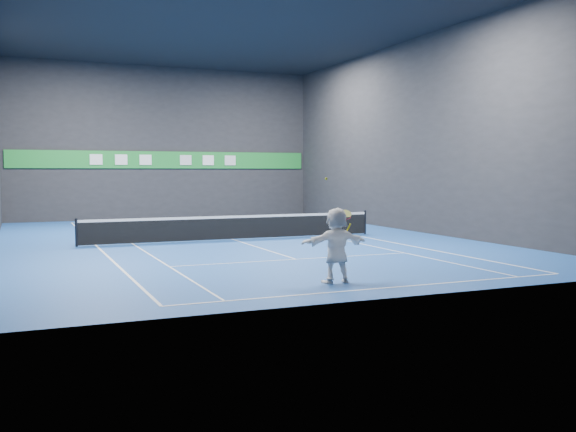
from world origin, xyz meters
name	(u,v)px	position (x,y,z in m)	size (l,w,h in m)	color
ground	(234,240)	(0.00, 0.00, 0.00)	(26.00, 26.00, 0.00)	#1C4A9B
ceiling	(233,18)	(0.00, 0.00, 9.00)	(26.00, 26.00, 0.00)	black
wall_back	(165,143)	(0.00, 13.00, 4.50)	(18.00, 0.10, 9.00)	#252528
wall_front	(416,96)	(0.00, -13.00, 4.50)	(18.00, 0.10, 9.00)	#252528
wall_right	(418,135)	(9.00, 0.00, 4.50)	(0.10, 26.00, 9.00)	#252528
baseline_near	(387,288)	(0.00, -11.89, 0.00)	(10.98, 0.08, 0.01)	white
baseline_far	(170,220)	(0.00, 11.89, 0.00)	(10.98, 0.08, 0.01)	white
sideline_doubles_left	(96,246)	(-5.49, 0.00, 0.00)	(0.08, 23.78, 0.01)	white
sideline_doubles_right	(351,235)	(5.49, 0.00, 0.00)	(0.08, 23.78, 0.01)	white
sideline_singles_left	(133,244)	(-4.11, 0.00, 0.00)	(0.06, 23.78, 0.01)	white
sideline_singles_right	(323,236)	(4.11, 0.00, 0.00)	(0.06, 23.78, 0.01)	white
service_line_near	(296,259)	(0.00, -6.40, 0.00)	(8.23, 0.06, 0.01)	white
service_line_far	(194,227)	(0.00, 6.40, 0.00)	(8.23, 0.06, 0.01)	white
center_service_line	(234,240)	(0.00, 0.00, 0.00)	(0.06, 12.80, 0.01)	white
player	(336,245)	(-0.81, -10.77, 0.96)	(1.78, 0.57, 1.92)	white
tennis_ball	(326,179)	(-0.99, -10.55, 2.64)	(0.07, 0.07, 0.07)	#CBD523
tennis_net	(234,227)	(0.00, 0.00, 0.54)	(12.50, 0.10, 1.07)	black
sponsor_banner	(166,160)	(0.00, 12.93, 3.50)	(17.64, 0.11, 1.00)	#1E8B31
tennis_racket	(346,217)	(-0.51, -10.72, 1.66)	(0.44, 0.36, 0.62)	#B2131E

